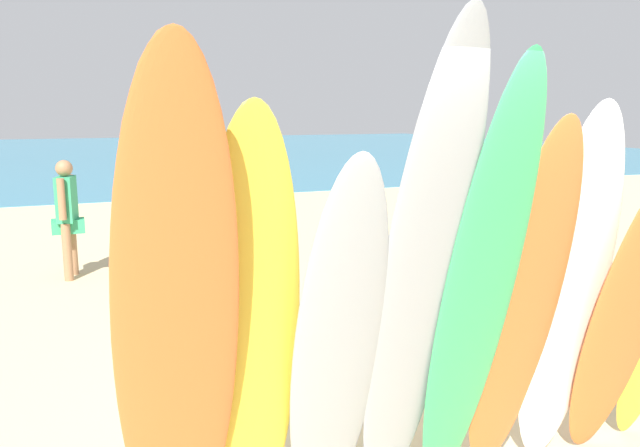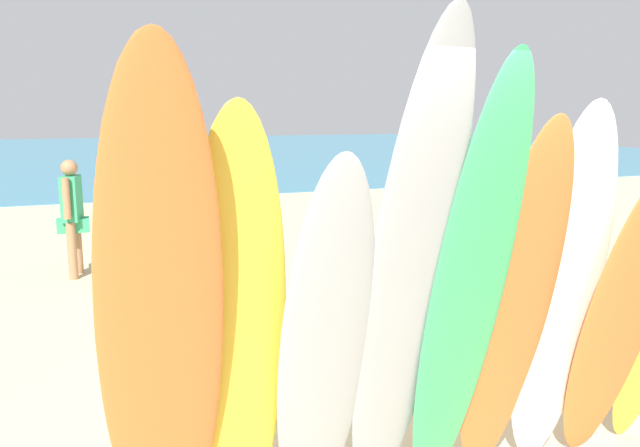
{
  "view_description": "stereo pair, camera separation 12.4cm",
  "coord_description": "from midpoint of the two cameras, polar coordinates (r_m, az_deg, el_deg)",
  "views": [
    {
      "loc": [
        -2.34,
        -3.23,
        2.23
      ],
      "look_at": [
        0.0,
        2.5,
        1.11
      ],
      "focal_mm": 34.75,
      "sensor_mm": 36.0,
      "label": 1
    },
    {
      "loc": [
        -2.22,
        -3.27,
        2.23
      ],
      "look_at": [
        0.0,
        2.5,
        1.11
      ],
      "focal_mm": 34.75,
      "sensor_mm": 36.0,
      "label": 2
    }
  ],
  "objects": [
    {
      "name": "ground",
      "position": [
        17.54,
        -14.58,
        2.63
      ],
      "size": [
        60.0,
        60.0,
        0.0
      ],
      "primitive_type": "plane",
      "color": "#D3BC8C"
    },
    {
      "name": "surfboard_grey_3",
      "position": [
        3.16,
        8.05,
        -5.93
      ],
      "size": [
        0.53,
        0.79,
        2.7
      ],
      "primitive_type": "ellipsoid",
      "rotation": [
        0.25,
        0.0,
        0.06
      ],
      "color": "#999EA3",
      "rests_on": "ground"
    },
    {
      "name": "surfboard_rack",
      "position": [
        4.29,
        12.17,
        -12.14
      ],
      "size": [
        4.29,
        0.07,
        0.75
      ],
      "color": "brown",
      "rests_on": "ground"
    },
    {
      "name": "beach_chair_red",
      "position": [
        8.65,
        19.71,
        -2.41
      ],
      "size": [
        0.61,
        0.81,
        0.79
      ],
      "rotation": [
        0.0,
        0.0,
        0.15
      ],
      "color": "#B7B7BC",
      "rests_on": "ground"
    },
    {
      "name": "ocean_water",
      "position": [
        36.32,
        -18.7,
        6.23
      ],
      "size": [
        60.0,
        40.0,
        0.02
      ],
      "primitive_type": "cube",
      "color": "teal",
      "rests_on": "ground"
    },
    {
      "name": "surfboard_green_4",
      "position": [
        3.38,
        13.35,
        -6.51
      ],
      "size": [
        0.54,
        0.71,
        2.54
      ],
      "primitive_type": "ellipsoid",
      "rotation": [
        0.24,
        0.0,
        0.08
      ],
      "color": "#38B266",
      "rests_on": "ground"
    },
    {
      "name": "surfboard_yellow_1",
      "position": [
        3.06,
        -7.65,
        -10.48
      ],
      "size": [
        0.52,
        0.53,
        2.3
      ],
      "primitive_type": "ellipsoid",
      "rotation": [
        0.18,
        0.0,
        -0.07
      ],
      "color": "yellow",
      "rests_on": "ground"
    },
    {
      "name": "surfboard_orange_5",
      "position": [
        3.73,
        17.2,
        -7.56
      ],
      "size": [
        0.57,
        0.6,
        2.23
      ],
      "primitive_type": "ellipsoid",
      "rotation": [
        0.23,
        0.0,
        0.04
      ],
      "color": "orange",
      "rests_on": "ground"
    },
    {
      "name": "surfboard_grey_2",
      "position": [
        3.15,
        0.44,
        -11.93
      ],
      "size": [
        0.49,
        0.65,
        2.07
      ],
      "primitive_type": "ellipsoid",
      "rotation": [
        0.27,
        0.0,
        -0.03
      ],
      "color": "#999EA3",
      "rests_on": "ground"
    },
    {
      "name": "surfboard_orange_0",
      "position": [
        2.83,
        -14.3,
        -9.81
      ],
      "size": [
        0.59,
        0.81,
        2.54
      ],
      "primitive_type": "ellipsoid",
      "rotation": [
        0.27,
        0.0,
        -0.05
      ],
      "color": "orange",
      "rests_on": "ground"
    },
    {
      "name": "beachgoer_strolling",
      "position": [
        8.19,
        10.02,
        1.31
      ],
      "size": [
        0.6,
        0.36,
        1.7
      ],
      "rotation": [
        0.0,
        0.0,
        0.38
      ],
      "color": "beige",
      "rests_on": "ground"
    },
    {
      "name": "surfboard_white_6",
      "position": [
        3.98,
        21.08,
        -6.11
      ],
      "size": [
        0.59,
        0.5,
        2.31
      ],
      "primitive_type": "ellipsoid",
      "rotation": [
        0.17,
        0.0,
        -0.07
      ],
      "color": "white",
      "rests_on": "ground"
    },
    {
      "name": "surfboard_orange_7",
      "position": [
        4.24,
        25.49,
        -7.94
      ],
      "size": [
        0.57,
        0.58,
        1.95
      ],
      "primitive_type": "ellipsoid",
      "rotation": [
        0.26,
        0.0,
        0.01
      ],
      "color": "orange",
      "rests_on": "ground"
    },
    {
      "name": "beachgoer_photographing",
      "position": [
        8.97,
        -22.63,
        1.1
      ],
      "size": [
        0.42,
        0.59,
        1.6
      ],
      "rotation": [
        0.0,
        0.0,
        4.49
      ],
      "color": "#9E704C",
      "rests_on": "ground"
    }
  ]
}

